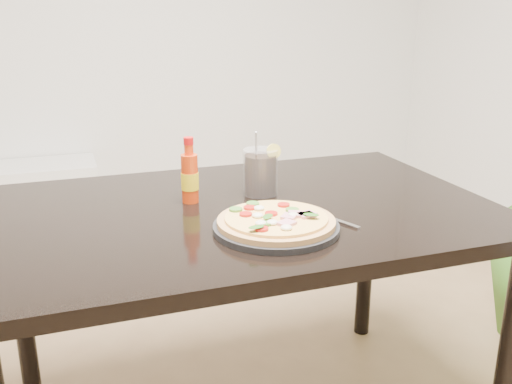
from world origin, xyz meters
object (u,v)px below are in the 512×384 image
object	(u,v)px
cola_cup	(260,173)
pizza	(276,220)
plate	(276,227)
fork	(329,218)
dining_table	(242,234)
hot_sauce_bottle	(190,177)

from	to	relation	value
cola_cup	pizza	bearing A→B (deg)	-102.07
plate	pizza	bearing A→B (deg)	-123.80
fork	pizza	bearing A→B (deg)	168.34
dining_table	cola_cup	xyz separation A→B (m)	(0.09, 0.10, 0.15)
plate	cola_cup	distance (m)	0.31
pizza	hot_sauce_bottle	size ratio (longest dim) A/B	1.56
dining_table	plate	world-z (taller)	plate
plate	cola_cup	world-z (taller)	cola_cup
plate	pizza	world-z (taller)	pizza
cola_cup	fork	world-z (taller)	cola_cup
dining_table	hot_sauce_bottle	bearing A→B (deg)	144.34
dining_table	cola_cup	bearing A→B (deg)	47.47
dining_table	pizza	bearing A→B (deg)	-82.59
hot_sauce_bottle	cola_cup	xyz separation A→B (m)	(0.22, 0.01, -0.01)
pizza	fork	distance (m)	0.17
hot_sauce_bottle	dining_table	bearing A→B (deg)	-35.66
plate	fork	world-z (taller)	plate
dining_table	cola_cup	distance (m)	0.20
plate	pizza	size ratio (longest dim) A/B	1.07
pizza	cola_cup	distance (m)	0.30
plate	cola_cup	bearing A→B (deg)	77.98
pizza	dining_table	bearing A→B (deg)	97.41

